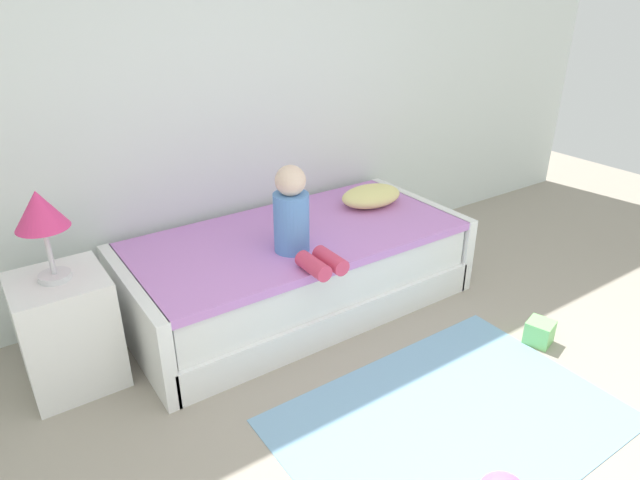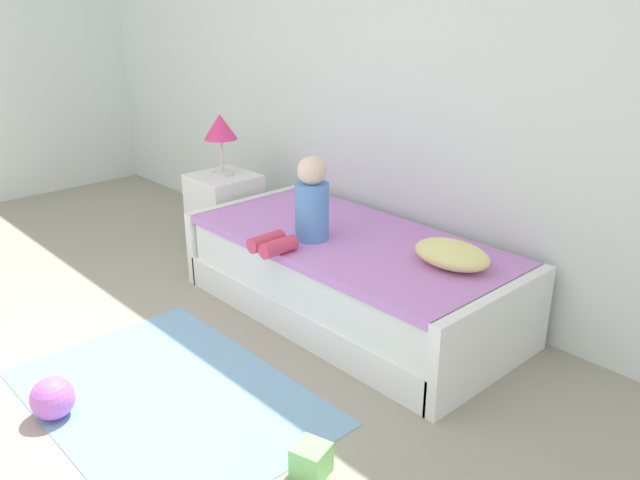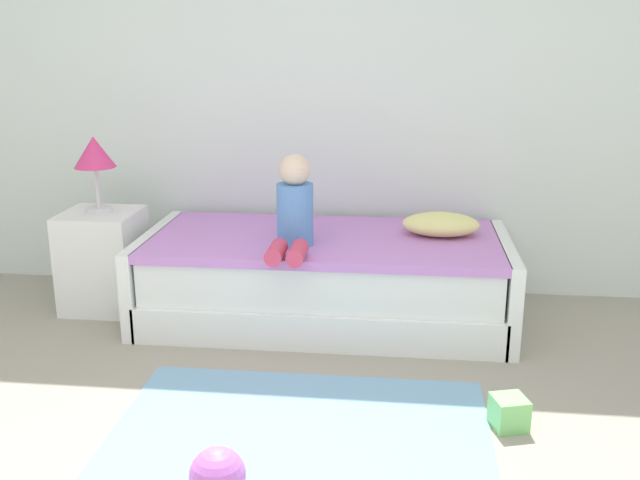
{
  "view_description": "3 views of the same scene",
  "coord_description": "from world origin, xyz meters",
  "px_view_note": "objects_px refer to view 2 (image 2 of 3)",
  "views": [
    {
      "loc": [
        -1.38,
        -0.6,
        1.91
      ],
      "look_at": [
        0.23,
        1.75,
        0.55
      ],
      "focal_mm": 31.07,
      "sensor_mm": 36.0,
      "label": 1
    },
    {
      "loc": [
        2.76,
        -0.59,
        1.91
      ],
      "look_at": [
        0.23,
        1.75,
        0.55
      ],
      "focal_mm": 36.54,
      "sensor_mm": 36.0,
      "label": 2
    },
    {
      "loc": [
        0.65,
        -1.98,
        1.63
      ],
      "look_at": [
        0.23,
        1.75,
        0.55
      ],
      "focal_mm": 40.7,
      "sensor_mm": 36.0,
      "label": 3
    }
  ],
  "objects_px": {
    "toy_ball": "(53,398)",
    "toy_block": "(311,460)",
    "bed": "(350,276)",
    "table_lamp": "(220,130)",
    "nightstand": "(225,214)",
    "pillow": "(452,254)",
    "child_figure": "(306,208)"
  },
  "relations": [
    {
      "from": "nightstand",
      "to": "toy_block",
      "type": "xyz_separation_m",
      "value": [
        2.26,
        -1.16,
        -0.23
      ]
    },
    {
      "from": "bed",
      "to": "table_lamp",
      "type": "height_order",
      "value": "table_lamp"
    },
    {
      "from": "toy_ball",
      "to": "toy_block",
      "type": "bearing_deg",
      "value": 29.68
    },
    {
      "from": "child_figure",
      "to": "toy_ball",
      "type": "xyz_separation_m",
      "value": [
        -0.05,
        -1.55,
        -0.6
      ]
    },
    {
      "from": "bed",
      "to": "nightstand",
      "type": "relative_size",
      "value": 3.52
    },
    {
      "from": "toy_ball",
      "to": "toy_block",
      "type": "distance_m",
      "value": 1.28
    },
    {
      "from": "nightstand",
      "to": "toy_block",
      "type": "relative_size",
      "value": 4.32
    },
    {
      "from": "pillow",
      "to": "bed",
      "type": "bearing_deg",
      "value": -171.38
    },
    {
      "from": "bed",
      "to": "pillow",
      "type": "height_order",
      "value": "pillow"
    },
    {
      "from": "nightstand",
      "to": "toy_block",
      "type": "distance_m",
      "value": 2.56
    },
    {
      "from": "bed",
      "to": "child_figure",
      "type": "distance_m",
      "value": 0.53
    },
    {
      "from": "nightstand",
      "to": "toy_block",
      "type": "height_order",
      "value": "nightstand"
    },
    {
      "from": "bed",
      "to": "toy_block",
      "type": "distance_m",
      "value": 1.47
    },
    {
      "from": "nightstand",
      "to": "bed",
      "type": "bearing_deg",
      "value": -0.98
    },
    {
      "from": "table_lamp",
      "to": "toy_block",
      "type": "bearing_deg",
      "value": -27.24
    },
    {
      "from": "nightstand",
      "to": "child_figure",
      "type": "bearing_deg",
      "value": -11.79
    },
    {
      "from": "bed",
      "to": "table_lamp",
      "type": "relative_size",
      "value": 4.69
    },
    {
      "from": "nightstand",
      "to": "pillow",
      "type": "xyz_separation_m",
      "value": [
        2.01,
        0.08,
        0.26
      ]
    },
    {
      "from": "bed",
      "to": "nightstand",
      "type": "xyz_separation_m",
      "value": [
        -1.35,
        0.02,
        0.05
      ]
    },
    {
      "from": "nightstand",
      "to": "table_lamp",
      "type": "height_order",
      "value": "table_lamp"
    },
    {
      "from": "child_figure",
      "to": "toy_block",
      "type": "bearing_deg",
      "value": -40.81
    },
    {
      "from": "pillow",
      "to": "toy_ball",
      "type": "relative_size",
      "value": 2.13
    },
    {
      "from": "pillow",
      "to": "toy_block",
      "type": "distance_m",
      "value": 1.36
    },
    {
      "from": "toy_ball",
      "to": "nightstand",
      "type": "bearing_deg",
      "value": 122.67
    },
    {
      "from": "bed",
      "to": "pillow",
      "type": "relative_size",
      "value": 4.8
    },
    {
      "from": "child_figure",
      "to": "toy_ball",
      "type": "height_order",
      "value": "child_figure"
    },
    {
      "from": "table_lamp",
      "to": "toy_block",
      "type": "height_order",
      "value": "table_lamp"
    },
    {
      "from": "table_lamp",
      "to": "toy_ball",
      "type": "relative_size",
      "value": 2.18
    },
    {
      "from": "toy_ball",
      "to": "toy_block",
      "type": "xyz_separation_m",
      "value": [
        1.11,
        0.63,
        -0.03
      ]
    },
    {
      "from": "table_lamp",
      "to": "child_figure",
      "type": "height_order",
      "value": "table_lamp"
    },
    {
      "from": "child_figure",
      "to": "pillow",
      "type": "xyz_separation_m",
      "value": [
        0.8,
        0.33,
        -0.14
      ]
    },
    {
      "from": "child_figure",
      "to": "pillow",
      "type": "distance_m",
      "value": 0.88
    }
  ]
}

